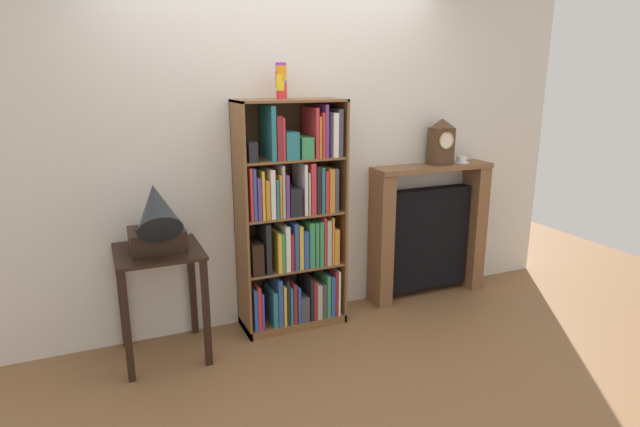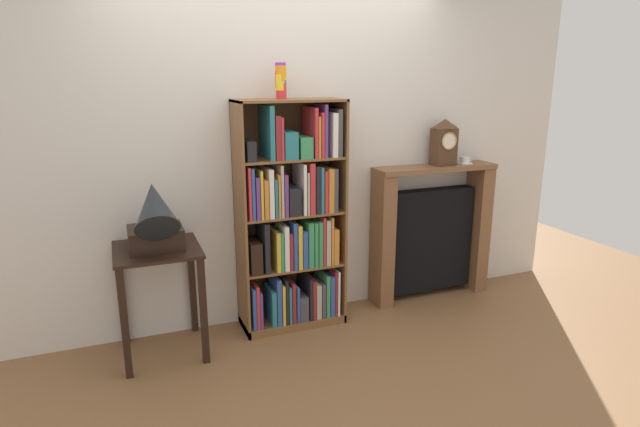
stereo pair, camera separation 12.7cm
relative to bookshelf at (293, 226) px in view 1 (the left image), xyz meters
The scene contains 9 objects.
ground_plane 0.80m from the bookshelf, 95.36° to the right, with size 7.78×6.40×0.02m, color brown.
wall_back 0.59m from the bookshelf, 57.98° to the left, with size 4.78×0.08×2.60m, color silver.
bookshelf is the anchor object (origin of this frame).
cup_stack 1.04m from the bookshelf, 154.85° to the left, with size 0.08×0.08×0.24m.
side_table_left 1.00m from the bookshelf, behind, with size 0.55×0.55×0.76m.
gramophone 1.01m from the bookshelf, 169.92° to the right, with size 0.34×0.50×0.53m.
fireplace_mantel 1.27m from the bookshelf, ahead, with size 1.06×0.25×1.14m.
mantel_clock 1.43m from the bookshelf, ahead, with size 0.18×0.15×0.37m.
teacup_with_saucer 1.59m from the bookshelf, ahead, with size 0.13×0.13×0.06m.
Camera 1 is at (-1.28, -3.34, 1.85)m, focal length 29.28 mm.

